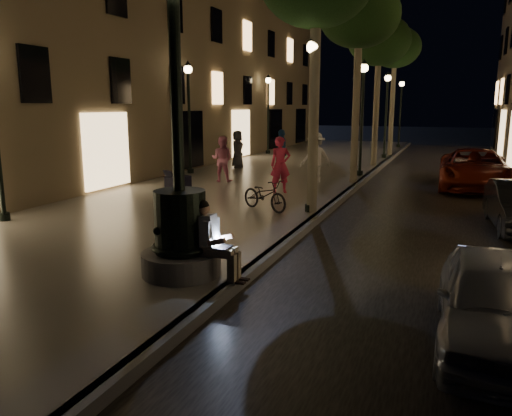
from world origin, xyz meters
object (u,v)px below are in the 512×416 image
at_px(tree_third, 379,42).
at_px(car_front, 496,301).
at_px(lamp_curb_c, 387,104).
at_px(pedestrian_pink, 222,159).
at_px(lamp_curb_d, 401,104).
at_px(pedestrian_red, 280,165).
at_px(tree_far, 395,48).
at_px(bicycle, 265,195).
at_px(pedestrian_dark, 237,149).
at_px(car_third, 474,169).
at_px(tree_second, 360,17).
at_px(pedestrian_white, 316,158).
at_px(fountain_lamppost, 180,218).
at_px(pedestrian_blue, 282,151).
at_px(lamp_left_c, 268,104).
at_px(lamp_curb_a, 312,102).
at_px(lamp_curb_b, 362,103).
at_px(stroller, 178,183).
at_px(lamp_left_b, 189,103).
at_px(seated_man_laptop, 212,238).

bearing_deg(tree_third, car_front, -76.91).
bearing_deg(lamp_curb_c, pedestrian_pink, -111.96).
height_order(lamp_curb_d, pedestrian_red, lamp_curb_d).
bearing_deg(tree_far, bicycle, -94.13).
relative_size(tree_third, pedestrian_dark, 4.05).
distance_m(tree_far, car_third, 12.90).
bearing_deg(bicycle, pedestrian_dark, 54.67).
xyz_separation_m(tree_second, tree_far, (-0.02, 12.00, 0.10)).
distance_m(lamp_curb_c, pedestrian_white, 10.85).
height_order(fountain_lamppost, car_front, fountain_lamppost).
bearing_deg(pedestrian_blue, pedestrian_red, -12.06).
xyz_separation_m(lamp_curb_c, lamp_left_c, (-7.10, 0.00, 0.00)).
xyz_separation_m(lamp_curb_a, pedestrian_red, (-1.78, 2.65, -2.08)).
xyz_separation_m(lamp_curb_b, pedestrian_red, (-1.78, -5.35, -2.08)).
xyz_separation_m(fountain_lamppost, tree_second, (0.80, 12.00, 5.12)).
distance_m(lamp_curb_d, pedestrian_white, 18.73).
xyz_separation_m(lamp_curb_a, pedestrian_blue, (-3.42, 7.65, -2.08)).
bearing_deg(lamp_curb_d, car_front, -81.98).
xyz_separation_m(lamp_left_c, car_front, (11.40, -22.50, -2.62)).
relative_size(stroller, pedestrian_pink, 0.60).
xyz_separation_m(tree_third, lamp_curb_c, (0.00, 4.00, -2.90)).
height_order(fountain_lamppost, pedestrian_pink, fountain_lamppost).
bearing_deg(lamp_curb_b, lamp_left_b, -164.27).
relative_size(seated_man_laptop, lamp_curb_b, 0.28).
height_order(lamp_left_b, bicycle, lamp_left_b).
xyz_separation_m(stroller, pedestrian_red, (2.57, 2.49, 0.42)).
bearing_deg(lamp_left_b, lamp_curb_d, 68.47).
bearing_deg(pedestrian_pink, lamp_left_c, -84.49).
relative_size(fountain_lamppost, lamp_left_b, 1.08).
bearing_deg(tree_third, lamp_curb_b, -90.00).
relative_size(lamp_curb_a, lamp_left_b, 1.00).
distance_m(tree_far, lamp_curb_c, 3.77).
height_order(lamp_curb_a, lamp_curb_d, same).
distance_m(seated_man_laptop, pedestrian_blue, 14.05).
bearing_deg(pedestrian_dark, pedestrian_blue, -116.49).
bearing_deg(car_third, pedestrian_red, -144.66).
xyz_separation_m(lamp_curb_c, stroller, (-4.35, -15.83, -2.50)).
height_order(pedestrian_pink, pedestrian_dark, pedestrian_dark).
distance_m(lamp_left_c, stroller, 16.26).
bearing_deg(car_third, bicycle, -128.11).
bearing_deg(pedestrian_dark, lamp_left_b, 148.34).
bearing_deg(lamp_curb_d, lamp_left_c, -131.59).
height_order(fountain_lamppost, lamp_curb_d, fountain_lamppost).
distance_m(lamp_curb_a, pedestrian_white, 5.95).
height_order(lamp_curb_a, car_third, lamp_curb_a).
xyz_separation_m(tree_third, stroller, (-4.35, -11.83, -5.40)).
bearing_deg(tree_far, lamp_curb_d, 90.76).
bearing_deg(pedestrian_white, pedestrian_red, 43.34).
relative_size(tree_second, pedestrian_blue, 3.86).
bearing_deg(pedestrian_dark, car_front, -152.78).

